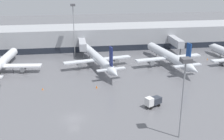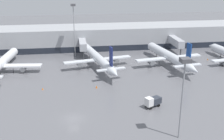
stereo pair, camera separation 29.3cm
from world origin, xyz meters
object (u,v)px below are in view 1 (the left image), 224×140
object	(u,v)px
parked_jet_4	(169,56)
parked_jet_0	(0,65)
parked_jet_1	(98,58)
apron_light_mast_1	(73,16)
apron_light_mast_0	(185,75)
traffic_cone_3	(97,87)
traffic_cone_1	(43,89)
traffic_cone_2	(207,59)
service_truck_1	(153,101)

from	to	relation	value
parked_jet_4	parked_jet_0	bearing A→B (deg)	80.08
parked_jet_1	parked_jet_4	xyz separation A→B (m)	(24.63, -1.20, -0.02)
parked_jet_1	apron_light_mast_1	bearing A→B (deg)	15.50
parked_jet_1	apron_light_mast_0	size ratio (longest dim) A/B	2.25
parked_jet_4	traffic_cone_3	distance (m)	31.75
traffic_cone_1	traffic_cone_2	distance (m)	61.43
traffic_cone_2	apron_light_mast_1	distance (m)	52.18
parked_jet_1	traffic_cone_3	bearing A→B (deg)	161.25
service_truck_1	apron_light_mast_1	world-z (taller)	apron_light_mast_1
service_truck_1	apron_light_mast_0	world-z (taller)	apron_light_mast_0
traffic_cone_1	apron_light_mast_1	size ratio (longest dim) A/B	0.03
apron_light_mast_1	traffic_cone_1	bearing A→B (deg)	-107.19
parked_jet_4	traffic_cone_3	size ratio (longest dim) A/B	44.37
parked_jet_4	apron_light_mast_1	xyz separation A→B (m)	(-32.06, 15.57, 12.30)
parked_jet_0	traffic_cone_1	size ratio (longest dim) A/B	60.27
traffic_cone_1	apron_light_mast_0	world-z (taller)	apron_light_mast_0
traffic_cone_3	apron_light_mast_1	world-z (taller)	apron_light_mast_1
traffic_cone_1	traffic_cone_2	bearing A→B (deg)	18.65
parked_jet_1	traffic_cone_1	world-z (taller)	parked_jet_1
traffic_cone_3	apron_light_mast_0	size ratio (longest dim) A/B	0.05
parked_jet_0	service_truck_1	size ratio (longest dim) A/B	7.97
service_truck_1	traffic_cone_1	distance (m)	30.91
parked_jet_0	traffic_cone_3	size ratio (longest dim) A/B	45.97
parked_jet_0	apron_light_mast_0	size ratio (longest dim) A/B	2.21
parked_jet_0	traffic_cone_1	xyz separation A→B (m)	(14.60, -16.29, -2.46)
parked_jet_4	traffic_cone_1	xyz separation A→B (m)	(-41.74, -15.72, -2.94)
apron_light_mast_1	apron_light_mast_0	bearing A→B (deg)	-72.30
traffic_cone_3	parked_jet_1	bearing A→B (deg)	83.08
parked_jet_1	traffic_cone_1	distance (m)	24.25
parked_jet_4	traffic_cone_3	world-z (taller)	parked_jet_4
traffic_cone_2	traffic_cone_3	distance (m)	47.97
parked_jet_0	parked_jet_1	distance (m)	31.72
parked_jet_0	traffic_cone_1	world-z (taller)	parked_jet_0
parked_jet_1	traffic_cone_1	size ratio (longest dim) A/B	61.33
parked_jet_0	apron_light_mast_0	bearing A→B (deg)	-129.30
traffic_cone_3	apron_light_mast_1	size ratio (longest dim) A/B	0.04
traffic_cone_1	apron_light_mast_0	bearing A→B (deg)	-44.50
traffic_cone_2	apron_light_mast_0	xyz separation A→B (m)	(-29.56, -47.80, 12.82)
traffic_cone_1	apron_light_mast_0	size ratio (longest dim) A/B	0.04
parked_jet_4	traffic_cone_1	bearing A→B (deg)	101.30
parked_jet_0	traffic_cone_3	distance (m)	34.32
service_truck_1	traffic_cone_1	size ratio (longest dim) A/B	7.56
parked_jet_0	apron_light_mast_1	world-z (taller)	apron_light_mast_1
apron_light_mast_0	parked_jet_1	bearing A→B (deg)	104.37
service_truck_1	traffic_cone_2	bearing A→B (deg)	-159.27
service_truck_1	parked_jet_0	bearing A→B (deg)	-63.44
parked_jet_1	traffic_cone_3	xyz separation A→B (m)	(-2.18, -17.97, -2.87)
parked_jet_1	apron_light_mast_0	xyz separation A→B (m)	(11.55, -45.08, 9.87)
service_truck_1	parked_jet_1	bearing A→B (deg)	-99.20
traffic_cone_2	parked_jet_1	bearing A→B (deg)	-176.22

